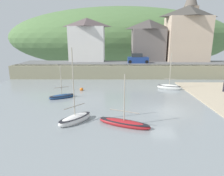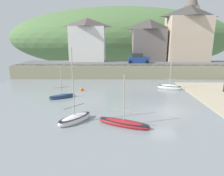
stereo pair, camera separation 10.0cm
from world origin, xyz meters
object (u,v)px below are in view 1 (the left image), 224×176
at_px(sailboat_far_left, 169,87).
at_px(waterfront_building_centre, 148,40).
at_px(parked_car_near_slipway, 138,59).
at_px(church_with_spire, 189,22).
at_px(sailboat_blue_trim, 124,123).
at_px(fishing_boat_green, 62,96).
at_px(waterfront_building_left, 87,39).
at_px(mooring_buoy, 81,89).
at_px(sailboat_nearest_shore, 75,119).
at_px(waterfront_building_right, 187,33).

bearing_deg(sailboat_far_left, waterfront_building_centre, 110.89).
bearing_deg(parked_car_near_slipway, church_with_spire, 32.90).
bearing_deg(sailboat_blue_trim, waterfront_building_centre, 99.89).
bearing_deg(fishing_boat_green, church_with_spire, 16.54).
height_order(waterfront_building_left, mooring_buoy, waterfront_building_left).
bearing_deg(sailboat_nearest_shore, waterfront_building_left, 46.30).
distance_m(church_with_spire, parked_car_near_slipway, 17.22).
relative_size(waterfront_building_left, church_with_spire, 0.55).
height_order(sailboat_far_left, mooring_buoy, sailboat_far_left).
height_order(church_with_spire, sailboat_far_left, church_with_spire).
relative_size(waterfront_building_left, waterfront_building_right, 0.78).
bearing_deg(mooring_buoy, waterfront_building_centre, 54.88).
bearing_deg(mooring_buoy, waterfront_building_left, 94.10).
distance_m(sailboat_nearest_shore, parked_car_near_slipway, 25.14).
xyz_separation_m(church_with_spire, parked_car_near_slipway, (-12.81, -8.50, -7.75)).
bearing_deg(waterfront_building_centre, sailboat_blue_trim, -103.17).
distance_m(fishing_boat_green, mooring_buoy, 4.06).
height_order(church_with_spire, mooring_buoy, church_with_spire).
xyz_separation_m(waterfront_building_left, fishing_boat_green, (-0.59, -20.89, -6.80)).
relative_size(waterfront_building_left, sailboat_blue_trim, 1.99).
xyz_separation_m(waterfront_building_centre, church_with_spire, (10.06, 4.00, 4.06)).
distance_m(waterfront_building_right, sailboat_blue_trim, 33.40).
bearing_deg(church_with_spire, mooring_buoy, -136.24).
xyz_separation_m(waterfront_building_left, waterfront_building_right, (21.67, 0.00, 1.26)).
xyz_separation_m(sailboat_far_left, parked_car_near_slipway, (-3.25, 11.84, 2.90)).
distance_m(waterfront_building_left, mooring_buoy, 18.62).
bearing_deg(sailboat_far_left, sailboat_nearest_shore, -115.14).
xyz_separation_m(waterfront_building_centre, sailboat_far_left, (0.50, -16.34, -6.59)).
height_order(sailboat_nearest_shore, parked_car_near_slipway, sailboat_nearest_shore).
height_order(church_with_spire, sailboat_blue_trim, church_with_spire).
bearing_deg(waterfront_building_left, fishing_boat_green, -91.61).
height_order(sailboat_far_left, sailboat_nearest_shore, sailboat_nearest_shore).
bearing_deg(church_with_spire, sailboat_blue_trim, -117.15).
relative_size(church_with_spire, sailboat_blue_trim, 3.63).
relative_size(church_with_spire, mooring_buoy, 33.32).
relative_size(waterfront_building_left, fishing_boat_green, 2.16).
bearing_deg(waterfront_building_left, sailboat_blue_trim, -76.95).
relative_size(waterfront_building_right, sailboat_blue_trim, 2.53).
xyz_separation_m(sailboat_nearest_shore, mooring_buoy, (-1.18, 10.82, -0.16)).
relative_size(waterfront_building_left, parked_car_near_slipway, 2.21).
bearing_deg(sailboat_blue_trim, waterfront_building_right, 85.47).
relative_size(sailboat_far_left, sailboat_blue_trim, 1.17).
bearing_deg(waterfront_building_left, mooring_buoy, -85.90).
relative_size(waterfront_building_centre, sailboat_far_left, 1.64).
height_order(waterfront_building_right, fishing_boat_green, waterfront_building_right).
relative_size(parked_car_near_slipway, mooring_buoy, 8.26).
height_order(sailboat_far_left, sailboat_blue_trim, sailboat_far_left).
relative_size(church_with_spire, fishing_boat_green, 3.95).
bearing_deg(waterfront_building_right, waterfront_building_centre, -180.00).
relative_size(waterfront_building_left, sailboat_far_left, 1.69).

